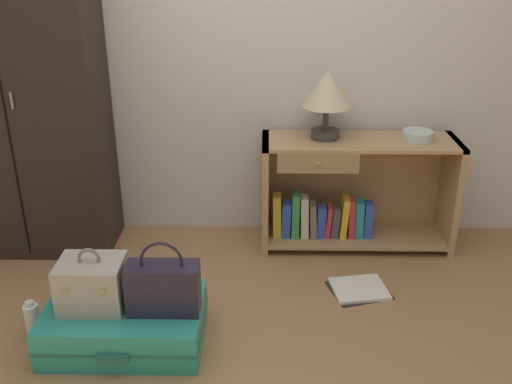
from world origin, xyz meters
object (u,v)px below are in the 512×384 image
Objects in this scene: table_lamp at (327,92)px; suitcase_large at (125,324)px; handbag at (163,287)px; bookshelf at (348,194)px; open_book_on_floor at (359,289)px; train_case at (92,283)px; wardrobe at (19,90)px; bowl at (418,135)px; bottle at (32,319)px.

table_lamp reaches higher than suitcase_large.
table_lamp is at bearing 52.71° from handbag.
open_book_on_floor is (0.01, -0.57, -0.32)m from bookshelf.
bookshelf is 1.66m from train_case.
wardrobe reaches higher than bowl.
bowl reaches higher than bookshelf.
handbag is (-1.36, -1.05, -0.39)m from bowl.
table_lamp is at bearing 33.48° from bottle.
table_lamp is 1.13× the size of handbag.
suitcase_large is at bearing 170.88° from handbag.
suitcase_large is 2.08× the size of handbag.
bookshelf is at bearing 41.08° from suitcase_large.
handbag is at bearing -127.29° from table_lamp.
table_lamp is 2.29× the size of bowl.
bookshelf is 0.66m from table_lamp.
wardrobe is 5.51× the size of handbag.
handbag is 1.96× the size of bottle.
bowl is 1.76m from handbag.
table_lamp is at bearing 45.60° from suitcase_large.
wardrobe is 10.79× the size of bottle.
handbag reaches higher than open_book_on_floor.
bowl reaches higher than handbag.
bowl is 0.48× the size of open_book_on_floor.
bookshelf is at bearing 47.34° from handbag.
bottle is (-1.49, -0.99, -0.89)m from table_lamp.
wardrobe is 1.33m from train_case.
train_case is (-1.15, -1.04, -0.65)m from table_lamp.
train_case is 1.66× the size of bottle.
bookshelf is 3.26× the size of handbag.
bottle is (-1.65, -0.97, -0.25)m from bookshelf.
wardrobe reaches higher than suitcase_large.
bottle reaches higher than open_book_on_floor.
bottle is at bearing -73.34° from wardrobe.
handbag reaches higher than suitcase_large.
bowl is at bearing 32.96° from suitcase_large.
bottle is at bearing -154.77° from bowl.
bottle is at bearing -166.29° from open_book_on_floor.
table_lamp is 2.20× the size of bottle.
wardrobe is at bearing 122.12° from train_case.
bookshelf is 0.55m from bowl.
train_case is at bearing 177.70° from suitcase_large.
bowl is 1.96m from suitcase_large.
suitcase_large is at bearing -6.65° from bottle.
train_case is at bearing -138.11° from table_lamp.
bookshelf reaches higher than bottle.
suitcase_large is at bearing -134.40° from table_lamp.
suitcase_large reaches higher than open_book_on_floor.
table_lamp is at bearing 174.95° from bookshelf.
open_book_on_floor is at bearing -124.10° from bowl.
suitcase_large is at bearing -52.70° from wardrobe.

